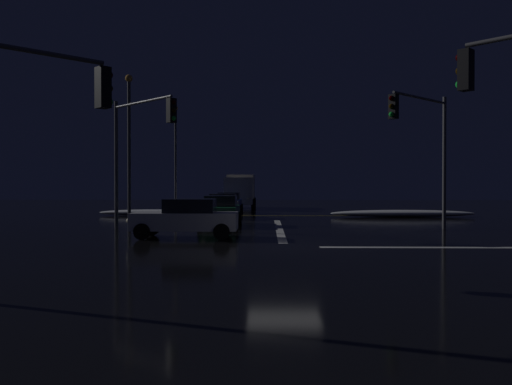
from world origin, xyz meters
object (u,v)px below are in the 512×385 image
sedan_green (221,210)px  traffic_signal_nw (138,137)px  sedan_blue (229,202)px  box_truck (241,190)px  streetlamp_left_near (129,136)px  traffic_signal_ne (424,135)px  streetlamp_left_far (175,150)px  sedan_white_crossing (186,218)px  sedan_silver (223,206)px

sedan_green → traffic_signal_nw: traffic_signal_nw is taller
sedan_blue → traffic_signal_nw: (-3.04, -16.44, 3.56)m
sedan_green → sedan_blue: same height
sedan_green → sedan_blue: size_ratio=1.00×
box_truck → traffic_signal_nw: size_ratio=1.32×
box_truck → streetlamp_left_near: 18.75m
sedan_blue → traffic_signal_ne: (10.24, -16.37, 3.65)m
traffic_signal_nw → streetlamp_left_far: streetlamp_left_far is taller
traffic_signal_nw → streetlamp_left_near: bearing=107.8°
sedan_green → sedan_white_crossing: same height
sedan_green → sedan_silver: 6.50m
box_truck → traffic_signal_nw: 24.59m
streetlamp_left_far → sedan_silver: bearing=-67.6°
streetlamp_left_near → traffic_signal_ne: bearing=-23.0°
sedan_silver → sedan_blue: 6.61m
sedan_blue → traffic_signal_ne: 19.65m
box_truck → sedan_white_crossing: box_truck is taller
sedan_white_crossing → traffic_signal_nw: size_ratio=0.69×
box_truck → traffic_signal_nw: traffic_signal_nw is taller
sedan_white_crossing → traffic_signal_ne: size_ratio=0.67×
sedan_silver → streetlamp_left_near: (-5.27, -3.19, 4.20)m
sedan_silver → box_truck: 14.40m
streetlamp_left_far → traffic_signal_nw: bearing=-84.6°
sedan_white_crossing → sedan_blue: bearing=89.2°
sedan_silver → box_truck: (0.42, 14.36, 0.91)m
sedan_blue → traffic_signal_nw: size_ratio=0.69×
box_truck → traffic_signal_ne: size_ratio=1.29×
box_truck → sedan_white_crossing: size_ratio=1.91×
sedan_green → streetlamp_left_far: 20.61m
streetlamp_left_near → sedan_silver: bearing=31.2°
sedan_blue → streetlamp_left_far: (-5.18, 6.20, 4.47)m
box_truck → streetlamp_left_near: bearing=-108.0°
traffic_signal_nw → sedan_green: bearing=43.0°
box_truck → sedan_silver: bearing=-91.7°
sedan_green → streetlamp_left_far: streetlamp_left_far is taller
traffic_signal_ne → streetlamp_left_near: 16.77m
sedan_green → sedan_blue: (-0.53, 13.10, 0.00)m
sedan_green → streetlamp_left_near: (-5.71, 3.30, 4.20)m
sedan_green → streetlamp_left_far: bearing=106.5°
box_truck → sedan_white_crossing: 27.57m
sedan_silver → sedan_white_crossing: 13.18m
sedan_silver → streetlamp_left_near: size_ratio=0.50×
box_truck → traffic_signal_ne: traffic_signal_ne is taller
sedan_silver → box_truck: size_ratio=0.52×
sedan_silver → sedan_white_crossing: bearing=-91.7°
box_truck → traffic_signal_ne: bearing=-68.0°
sedan_silver → sedan_blue: same height
sedan_green → traffic_signal_ne: 10.88m
traffic_signal_ne → streetlamp_left_near: (-15.42, 6.56, 0.56)m
traffic_signal_ne → streetlamp_left_far: (-15.42, 22.56, 0.82)m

